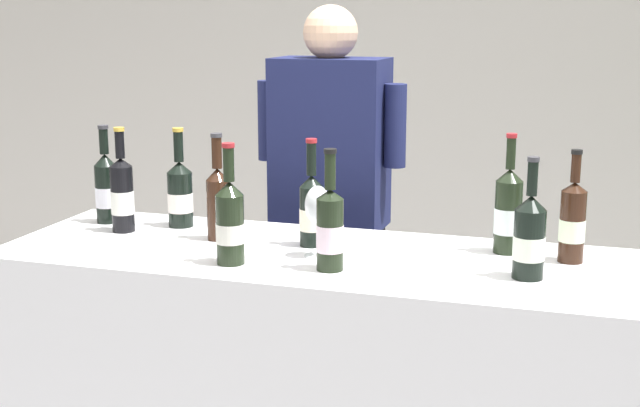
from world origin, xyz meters
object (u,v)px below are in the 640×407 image
wine_bottle_4 (330,228)px  wine_bottle_8 (180,193)px  wine_bottle_0 (122,194)px  wine_bottle_2 (572,221)px  wine_bottle_3 (508,211)px  wine_bottle_5 (230,221)px  wine_bottle_6 (218,199)px  wine_bottle_1 (106,188)px  person_server (330,240)px  wine_glass (318,208)px  wine_bottle_7 (311,209)px  wine_bottle_9 (529,237)px

wine_bottle_4 → wine_bottle_8: 0.69m
wine_bottle_8 → wine_bottle_0: bearing=-141.4°
wine_bottle_2 → wine_bottle_3: bearing=166.3°
wine_bottle_5 → wine_bottle_6: wine_bottle_5 is taller
wine_bottle_1 → wine_bottle_3: 1.32m
wine_bottle_2 → person_server: size_ratio=0.19×
wine_bottle_0 → wine_bottle_1: 0.15m
wine_bottle_0 → wine_bottle_5: 0.53m
wine_bottle_8 → person_server: person_server is taller
wine_bottle_2 → wine_glass: (-0.70, -0.16, 0.03)m
wine_bottle_3 → wine_bottle_1: bearing=-179.5°
wine_bottle_4 → wine_glass: wine_bottle_4 is taller
wine_bottle_5 → wine_bottle_6: 0.27m
wine_bottle_8 → wine_bottle_6: bearing=-32.7°
wine_bottle_1 → wine_bottle_7: size_ratio=1.01×
wine_bottle_2 → wine_bottle_3: 0.19m
wine_bottle_1 → wine_bottle_9: bearing=-9.3°
wine_bottle_0 → wine_bottle_2: size_ratio=1.05×
wine_bottle_8 → wine_bottle_9: (1.13, -0.25, 0.00)m
wine_bottle_2 → wine_bottle_5: 0.96m
wine_bottle_0 → wine_bottle_9: (1.28, -0.13, -0.01)m
wine_bottle_4 → wine_bottle_7: 0.26m
wine_bottle_8 → wine_glass: 0.58m
wine_bottle_2 → wine_bottle_1: bearing=178.7°
person_server → wine_bottle_0: bearing=-128.7°
person_server → wine_bottle_6: bearing=-105.2°
wine_bottle_5 → wine_bottle_6: bearing=120.6°
wine_bottle_5 → wine_bottle_9: size_ratio=1.05×
wine_bottle_1 → wine_bottle_4: 0.92m
wine_bottle_8 → wine_bottle_3: bearing=-0.6°
wine_bottle_0 → wine_bottle_1: size_ratio=1.03×
wine_bottle_7 → wine_bottle_9: same height
wine_bottle_0 → wine_bottle_6: (0.33, -0.00, 0.00)m
wine_bottle_5 → wine_bottle_1: bearing=150.5°
wine_bottle_6 → wine_bottle_7: bearing=2.9°
wine_bottle_1 → wine_glass: bearing=-13.5°
wine_bottle_3 → person_server: size_ratio=0.21×
wine_bottle_1 → wine_bottle_8: size_ratio=1.01×
wine_bottle_1 → wine_bottle_3: bearing=0.5°
person_server → wine_bottle_2: bearing=-33.1°
wine_bottle_3 → wine_glass: (-0.52, -0.20, 0.02)m
wine_bottle_8 → wine_bottle_9: bearing=-12.4°
wine_bottle_2 → wine_bottle_3: (-0.18, 0.04, 0.01)m
wine_bottle_0 → wine_glass: (0.69, -0.10, 0.02)m
wine_bottle_1 → wine_bottle_6: size_ratio=0.99×
wine_bottle_6 → wine_bottle_9: wine_bottle_6 is taller
wine_bottle_4 → wine_glass: 0.14m
wine_bottle_6 → wine_bottle_5: bearing=-59.4°
wine_bottle_4 → wine_bottle_9: 0.53m
wine_bottle_2 → wine_bottle_5: size_ratio=0.94×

